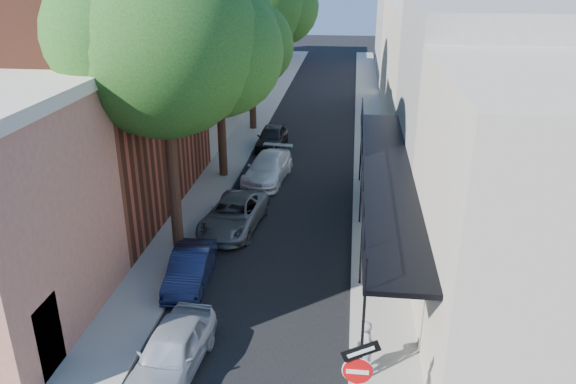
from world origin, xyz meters
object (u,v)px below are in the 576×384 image
(sign_post, at_px, (358,375))
(parked_car_d, at_px, (268,168))
(parked_car_a, at_px, (172,351))
(parked_car_b, at_px, (190,268))
(oak_near, at_px, (177,43))
(parked_car_e, at_px, (272,137))
(oak_mid, at_px, (226,39))
(pedestrian, at_px, (367,347))
(parked_car_c, at_px, (234,215))
(oak_far, at_px, (258,0))

(sign_post, distance_m, parked_car_d, 17.44)
(parked_car_a, height_order, parked_car_b, parked_car_a)
(oak_near, bearing_deg, parked_car_e, 83.82)
(oak_mid, relative_size, parked_car_a, 2.59)
(pedestrian, bearing_deg, parked_car_a, 83.67)
(oak_near, relative_size, parked_car_b, 3.12)
(sign_post, relative_size, pedestrian, 1.86)
(parked_car_d, bearing_deg, parked_car_b, -90.41)
(sign_post, xyz_separation_m, oak_mid, (-6.58, 17.26, 5.02))
(oak_mid, xyz_separation_m, parked_car_c, (1.43, -6.25, -6.42))
(oak_near, distance_m, pedestrian, 11.89)
(oak_far, height_order, parked_car_b, oak_far)
(parked_car_c, distance_m, parked_car_d, 5.81)
(sign_post, height_order, parked_car_d, sign_post)
(oak_far, bearing_deg, oak_near, -90.04)
(pedestrian, bearing_deg, parked_car_c, 21.10)
(parked_car_d, distance_m, pedestrian, 15.12)
(parked_car_b, bearing_deg, oak_near, 101.97)
(oak_near, relative_size, oak_mid, 1.12)
(parked_car_c, bearing_deg, parked_car_b, -91.48)
(oak_mid, relative_size, parked_car_d, 2.18)
(pedestrian, bearing_deg, oak_near, 33.58)
(oak_far, xyz_separation_m, parked_car_a, (1.53, -24.30, -7.59))
(oak_far, bearing_deg, parked_car_e, -71.37)
(parked_car_b, distance_m, parked_car_e, 15.69)
(parked_car_b, height_order, pedestrian, pedestrian)
(oak_far, xyz_separation_m, parked_car_d, (1.95, -9.52, -7.58))
(oak_near, height_order, parked_car_a, oak_near)
(oak_near, bearing_deg, parked_car_b, -74.44)
(parked_car_a, bearing_deg, parked_car_d, 92.58)
(oak_mid, height_order, oak_far, oak_far)
(oak_mid, distance_m, parked_car_a, 16.62)
(oak_mid, height_order, pedestrian, oak_mid)
(oak_near, height_order, parked_car_d, oak_near)
(oak_mid, distance_m, parked_car_e, 8.19)
(parked_car_d, xyz_separation_m, pedestrian, (4.85, -14.32, 0.24))
(oak_near, relative_size, pedestrian, 7.12)
(oak_mid, xyz_separation_m, oak_far, (0.06, 9.04, 1.20))
(oak_mid, distance_m, pedestrian, 17.42)
(sign_post, relative_size, parked_car_e, 0.75)
(parked_car_c, relative_size, parked_car_e, 1.14)
(sign_post, height_order, oak_mid, oak_mid)
(oak_near, bearing_deg, oak_mid, 90.37)
(oak_far, xyz_separation_m, parked_car_c, (1.37, -15.29, -7.62))
(parked_car_b, bearing_deg, parked_car_a, -83.87)
(parked_car_c, height_order, parked_car_d, parked_car_d)
(oak_mid, distance_m, parked_car_c, 9.07)
(parked_car_b, height_order, parked_car_d, parked_car_d)
(parked_car_b, relative_size, parked_car_c, 0.80)
(parked_car_d, bearing_deg, oak_mid, 172.96)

